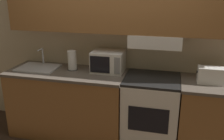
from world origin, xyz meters
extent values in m
plane|color=#3D2D23|center=(0.00, 0.00, 0.00)|extent=(16.00, 16.00, 0.00)
cube|color=beige|center=(0.00, 0.03, 1.27)|extent=(5.25, 0.05, 2.55)
cube|color=#936033|center=(0.00, -0.16, 1.76)|extent=(2.85, 0.32, 0.62)
cube|color=white|center=(0.50, -0.16, 1.37)|extent=(0.64, 0.34, 0.16)
cube|color=#936033|center=(-0.64, -0.33, 0.45)|extent=(1.57, 0.66, 0.89)
cube|color=brown|center=(-0.64, -0.33, 0.91)|extent=(1.59, 0.68, 0.04)
cube|color=#936033|center=(1.14, -0.33, 0.45)|extent=(0.57, 0.66, 0.89)
cube|color=brown|center=(1.14, -0.33, 0.91)|extent=(0.59, 0.68, 0.04)
cube|color=white|center=(0.50, -0.32, 0.45)|extent=(0.68, 0.64, 0.90)
cube|color=black|center=(0.50, -0.32, 0.91)|extent=(0.68, 0.64, 0.03)
cube|color=black|center=(0.50, -0.64, 0.52)|extent=(0.47, 0.01, 0.31)
cylinder|color=black|center=(0.35, -0.45, 0.93)|extent=(0.09, 0.09, 0.01)
cylinder|color=black|center=(0.65, -0.45, 0.93)|extent=(0.09, 0.09, 0.01)
cylinder|color=black|center=(0.35, -0.19, 0.93)|extent=(0.09, 0.09, 0.01)
cylinder|color=black|center=(0.65, -0.19, 0.93)|extent=(0.09, 0.09, 0.01)
cube|color=white|center=(-0.09, -0.20, 1.07)|extent=(0.41, 0.34, 0.28)
cube|color=black|center=(-0.16, -0.37, 1.07)|extent=(0.26, 0.01, 0.21)
cube|color=gray|center=(0.06, -0.37, 1.07)|extent=(0.07, 0.01, 0.21)
cube|color=white|center=(1.17, -0.34, 1.03)|extent=(0.29, 0.16, 0.19)
cube|color=black|center=(1.02, -0.34, 1.06)|extent=(0.01, 0.02, 0.02)
cube|color=black|center=(1.07, -0.34, 1.12)|extent=(0.04, 0.11, 0.01)
cube|color=black|center=(1.14, -0.34, 1.12)|extent=(0.04, 0.11, 0.01)
cube|color=black|center=(1.20, -0.34, 1.12)|extent=(0.04, 0.11, 0.01)
cube|color=black|center=(1.27, -0.34, 1.12)|extent=(0.04, 0.11, 0.01)
cube|color=#B7BABF|center=(-1.06, -0.33, 0.94)|extent=(0.53, 0.41, 0.02)
cube|color=#4C4F54|center=(-1.06, -0.35, 0.95)|extent=(0.45, 0.31, 0.01)
cylinder|color=#B7BABF|center=(-1.06, -0.17, 1.07)|extent=(0.02, 0.02, 0.22)
cylinder|color=#B7BABF|center=(-1.06, -0.23, 1.18)|extent=(0.02, 0.12, 0.02)
cylinder|color=black|center=(-0.58, -0.25, 0.93)|extent=(0.13, 0.13, 0.01)
cylinder|color=white|center=(-0.58, -0.25, 1.07)|extent=(0.12, 0.12, 0.26)
camera|label=1|loc=(0.71, -3.25, 2.00)|focal=40.00mm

